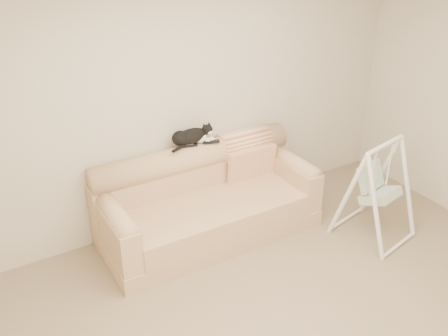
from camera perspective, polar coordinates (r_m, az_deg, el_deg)
name	(u,v)px	position (r m, az deg, el deg)	size (l,w,h in m)	color
ground_plane	(308,328)	(4.28, 9.52, -17.58)	(5.00, 5.00, 0.00)	#76634A
room_shell	(325,159)	(3.39, 11.51, 0.98)	(5.04, 4.04, 2.60)	beige
sofa	(206,202)	(5.09, -2.05, -3.92)	(2.20, 0.93, 0.90)	tan
remote_a	(188,145)	(4.99, -4.10, 2.62)	(0.19, 0.09, 0.03)	black
remote_b	(211,142)	(5.06, -1.47, 3.03)	(0.18, 0.09, 0.02)	black
tuxedo_cat	(191,136)	(4.97, -3.77, 3.64)	(0.51, 0.23, 0.20)	black
throw_blanket	(245,148)	(5.36, 2.39, 2.33)	(0.57, 0.38, 0.58)	#CC622F
baby_swing	(377,190)	(5.20, 17.09, -2.40)	(0.76, 0.79, 1.05)	white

